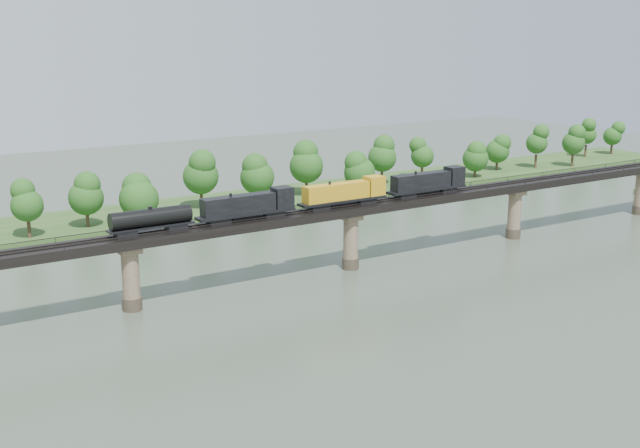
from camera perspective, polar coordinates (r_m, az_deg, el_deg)
ground at (r=120.27m, az=10.32°, el=-6.68°), size 400.00×400.00×0.00m
far_bank at (r=188.72m, az=-7.28°, el=1.21°), size 300.00×24.00×1.60m
bridge at (r=140.98m, az=2.20°, el=-1.07°), size 236.00×30.00×11.50m
bridge_superstructure at (r=139.49m, az=2.22°, el=1.45°), size 220.00×4.90×0.75m
far_treeline at (r=179.85m, az=-9.12°, el=3.13°), size 289.06×17.54×13.60m
freight_train at (r=134.90m, az=-0.52°, el=1.88°), size 68.36×2.66×4.71m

